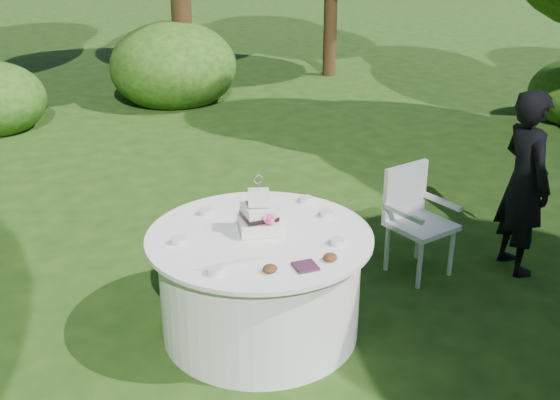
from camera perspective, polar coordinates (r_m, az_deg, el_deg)
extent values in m
plane|color=#1B390F|center=(4.87, -1.68, -11.17)|extent=(80.00, 80.00, 0.00)
cube|color=#451D36|center=(4.05, 2.23, -5.80)|extent=(0.14, 0.14, 0.02)
ellipsoid|color=silver|center=(4.10, -4.22, -5.56)|extent=(0.48, 0.07, 0.01)
imported|color=black|center=(5.71, 20.52, 1.42)|extent=(0.44, 0.61, 1.55)
cylinder|color=white|center=(4.67, -1.74, -7.40)|extent=(1.40, 1.40, 0.74)
cylinder|color=white|center=(4.49, -1.79, -3.15)|extent=(1.56, 1.56, 0.03)
cube|color=white|center=(4.50, -1.84, -2.14)|extent=(0.32, 0.32, 0.09)
cube|color=silver|center=(4.46, -1.85, -0.97)|extent=(0.21, 0.21, 0.09)
cube|color=white|center=(4.42, -1.87, 0.21)|extent=(0.18, 0.18, 0.09)
cube|color=black|center=(4.48, -1.85, -1.38)|extent=(0.22, 0.22, 0.03)
sphere|color=#C83B83|center=(4.37, -0.95, -1.69)|extent=(0.07, 0.07, 0.07)
cylinder|color=silver|center=(4.40, -1.88, 1.12)|extent=(0.01, 0.01, 0.05)
torus|color=silver|center=(4.37, -1.89, 1.85)|extent=(0.07, 0.02, 0.07)
cube|color=white|center=(5.51, 12.19, -2.16)|extent=(0.56, 0.56, 0.04)
cube|color=white|center=(5.55, 10.84, 0.82)|extent=(0.46, 0.16, 0.46)
cylinder|color=silver|center=(5.38, 12.06, -5.55)|extent=(0.04, 0.04, 0.42)
cylinder|color=white|center=(5.63, 14.69, -4.45)|extent=(0.04, 0.04, 0.42)
cylinder|color=white|center=(5.60, 9.31, -4.12)|extent=(0.04, 0.04, 0.42)
cylinder|color=silver|center=(5.85, 11.95, -3.13)|extent=(0.04, 0.04, 0.42)
cube|color=silver|center=(5.30, 10.71, -1.18)|extent=(0.14, 0.41, 0.04)
cube|color=white|center=(5.60, 13.87, -0.11)|extent=(0.14, 0.41, 0.04)
cylinder|color=silver|center=(4.35, 4.97, -3.63)|extent=(0.10, 0.10, 0.04)
cylinder|color=silver|center=(3.99, -5.67, -6.19)|extent=(0.10, 0.10, 0.04)
cylinder|color=silver|center=(4.40, -8.87, -3.50)|extent=(0.10, 0.10, 0.04)
cylinder|color=silver|center=(4.81, -6.53, -1.02)|extent=(0.10, 0.10, 0.04)
cylinder|color=silver|center=(4.99, 2.27, 0.06)|extent=(0.10, 0.10, 0.04)
cylinder|color=silver|center=(4.75, 4.07, -1.20)|extent=(0.10, 0.10, 0.04)
ellipsoid|color=#562D16|center=(3.99, -0.86, -5.99)|extent=(0.09, 0.09, 0.05)
ellipsoid|color=#562D16|center=(4.14, 4.41, -4.99)|extent=(0.09, 0.09, 0.05)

